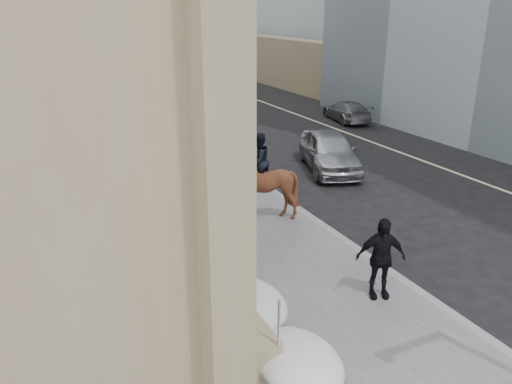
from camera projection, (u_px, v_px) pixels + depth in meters
ground at (307, 306)px, 11.32m from camera, size 140.00×140.00×0.00m
sidewalk at (178, 177)px, 19.78m from camera, size 5.00×80.00×0.12m
curb at (239, 168)px, 20.83m from camera, size 0.24×80.00×0.12m
lane_line at (389, 148)px, 23.99m from camera, size 0.15×70.00×0.01m
far_podium at (471, 99)px, 25.30m from camera, size 2.00×80.00×4.00m
streetlight_mid at (205, 49)px, 22.70m from camera, size 1.71×0.24×8.00m
streetlight_far at (120, 32)px, 39.67m from camera, size 1.71×0.24×8.00m
traffic_signal at (149, 50)px, 29.42m from camera, size 4.10×0.22×6.00m
snow_bank at (154, 187)px, 17.47m from camera, size 1.70×18.10×0.76m
mounted_horse_left at (228, 233)px, 11.94m from camera, size 1.69×2.83×2.78m
mounted_horse_right at (259, 183)px, 15.40m from camera, size 2.31×2.42×2.71m
pedestrian at (380, 258)px, 11.18m from camera, size 1.22×0.85×1.93m
car_silver at (329, 151)px, 20.59m from camera, size 3.34×5.08×1.61m
car_grey at (347, 111)px, 29.61m from camera, size 2.44×4.40×1.21m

